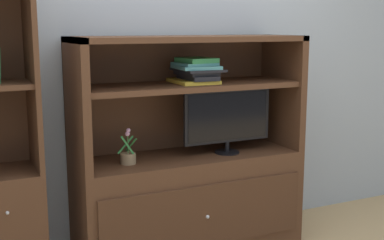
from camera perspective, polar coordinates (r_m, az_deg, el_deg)
The scene contains 6 objects.
painted_rear_wall at distance 3.70m, azimuth -2.68°, elevation 8.03°, with size 6.00×0.10×2.80m, color #9EA8B2.
media_console at distance 3.54m, azimuth -0.38°, elevation -7.00°, with size 1.55×0.56×1.49m.
tv_monitor at distance 3.49m, azimuth 3.99°, elevation 0.20°, with size 0.65×0.17×0.44m.
potted_plant at distance 3.28m, azimuth -7.14°, elevation -4.05°, with size 0.13×0.13×0.23m.
magazine_stack at distance 3.41m, azimuth 0.45°, elevation 5.49°, with size 0.30×0.35×0.17m.
bookshelf_tall at distance 3.22m, azimuth -20.40°, elevation -7.25°, with size 0.43×0.44×1.84m.
Camera 1 is at (-1.42, -2.66, 1.56)m, focal length 47.74 mm.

